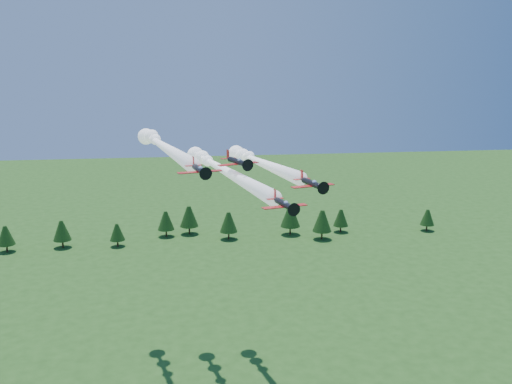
{
  "coord_description": "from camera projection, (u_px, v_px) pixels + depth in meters",
  "views": [
    {
      "loc": [
        -12.4,
        -90.63,
        63.51
      ],
      "look_at": [
        -0.22,
        0.0,
        42.61
      ],
      "focal_mm": 40.0,
      "sensor_mm": 36.0,
      "label": 1
    }
  ],
  "objects": [
    {
      "name": "plane_lead",
      "position": [
        221.0,
        168.0,
        111.38
      ],
      "size": [
        16.79,
        54.21,
        3.7
      ],
      "rotation": [
        0.0,
        0.0,
        0.23
      ],
      "color": "black",
      "rests_on": "ground"
    },
    {
      "name": "plane_slot",
      "position": [
        237.0,
        162.0,
        101.77
      ],
      "size": [
        7.67,
        8.6,
        2.72
      ],
      "rotation": [
        0.0,
        0.0,
        0.37
      ],
      "color": "black",
      "rests_on": "ground"
    },
    {
      "name": "treeline",
      "position": [
        204.0,
        223.0,
        207.34
      ],
      "size": [
        173.06,
        19.94,
        11.47
      ],
      "color": "#382314",
      "rests_on": "ground"
    },
    {
      "name": "plane_right",
      "position": [
        258.0,
        161.0,
        118.56
      ],
      "size": [
        15.21,
        41.6,
        3.7
      ],
      "rotation": [
        0.0,
        0.0,
        0.26
      ],
      "color": "black",
      "rests_on": "ground"
    },
    {
      "name": "plane_left",
      "position": [
        162.0,
        145.0,
        114.94
      ],
      "size": [
        15.93,
        50.17,
        3.7
      ],
      "rotation": [
        0.0,
        0.0,
        0.23
      ],
      "color": "black",
      "rests_on": "ground"
    }
  ]
}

